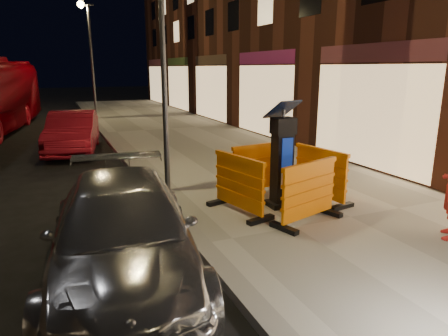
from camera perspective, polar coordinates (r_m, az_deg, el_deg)
name	(u,v)px	position (r m, az deg, el deg)	size (l,w,h in m)	color
ground_plane	(203,252)	(6.64, -2.99, -11.90)	(120.00, 120.00, 0.00)	black
sidewalk	(350,221)	(8.06, 17.59, -7.17)	(6.00, 60.00, 0.15)	gray
kerb	(203,248)	(6.61, -3.00, -11.31)	(0.30, 60.00, 0.15)	slate
parking_kiosk	(282,158)	(8.05, 8.31, 1.47)	(0.64, 0.64, 2.03)	black
barrier_front	(309,192)	(7.40, 12.02, -3.43)	(1.45, 0.60, 1.13)	orange
barrier_back	(259,169)	(8.96, 5.04, -0.10)	(1.45, 0.60, 1.13)	orange
barrier_kerbside	(239,185)	(7.72, 2.16, -2.38)	(1.45, 0.60, 1.13)	orange
barrier_bldgside	(320,174)	(8.68, 13.56, -0.91)	(1.45, 0.60, 1.13)	orange
car_silver	(126,277)	(6.10, -13.88, -14.84)	(1.94, 4.78, 1.39)	#AAAAAF
car_red	(75,152)	(15.17, -20.55, 2.17)	(1.51, 4.34, 1.43)	maroon
street_lamp_mid	(163,56)	(8.91, -8.69, 15.52)	(0.12, 0.12, 6.00)	#3F3F44
street_lamp_far	(92,63)	(23.72, -18.31, 14.04)	(0.12, 0.12, 6.00)	#3F3F44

